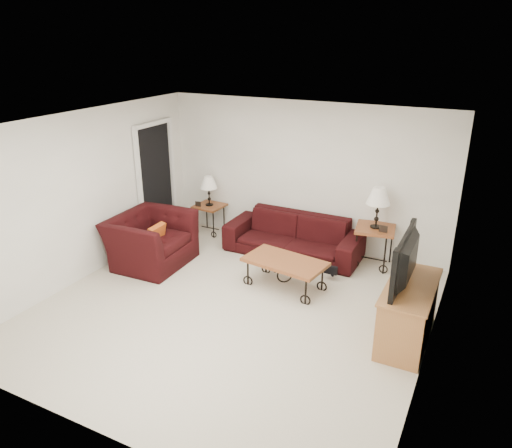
{
  "coord_description": "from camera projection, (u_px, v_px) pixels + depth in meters",
  "views": [
    {
      "loc": [
        2.87,
        -5.01,
        3.51
      ],
      "look_at": [
        0.0,
        0.7,
        1.0
      ],
      "focal_mm": 34.23,
      "sensor_mm": 36.0,
      "label": 1
    }
  ],
  "objects": [
    {
      "name": "throw_pillow",
      "position": [
        156.0,
        236.0,
        7.69
      ],
      "size": [
        0.11,
        0.37,
        0.37
      ],
      "primitive_type": "cube",
      "rotation": [
        0.0,
        0.0,
        1.61
      ],
      "color": "#B43817",
      "rests_on": "armchair"
    },
    {
      "name": "backpack",
      "position": [
        333.0,
        265.0,
        7.46
      ],
      "size": [
        0.34,
        0.27,
        0.4
      ],
      "primitive_type": "ellipsoid",
      "rotation": [
        0.0,
        0.0,
        -0.13
      ],
      "color": "black",
      "rests_on": "ground"
    },
    {
      "name": "side_table_right",
      "position": [
        374.0,
        246.0,
        7.79
      ],
      "size": [
        0.69,
        0.69,
        0.66
      ],
      "primitive_type": "cube",
      "rotation": [
        0.0,
        0.0,
        0.16
      ],
      "color": "brown",
      "rests_on": "ground"
    },
    {
      "name": "doorway",
      "position": [
        156.0,
        183.0,
        8.68
      ],
      "size": [
        0.08,
        0.94,
        2.04
      ],
      "primitive_type": "cube",
      "color": "black",
      "rests_on": "ground"
    },
    {
      "name": "lamp_right",
      "position": [
        378.0,
        208.0,
        7.55
      ],
      "size": [
        0.43,
        0.43,
        0.66
      ],
      "primitive_type": null,
      "rotation": [
        0.0,
        0.0,
        0.16
      ],
      "color": "black",
      "rests_on": "side_table_right"
    },
    {
      "name": "wall_right",
      "position": [
        437.0,
        262.0,
        5.15
      ],
      "size": [
        0.02,
        5.0,
        2.5
      ],
      "primitive_type": "cube",
      "color": "white",
      "rests_on": "ground"
    },
    {
      "name": "armchair",
      "position": [
        151.0,
        240.0,
        7.84
      ],
      "size": [
        1.13,
        1.29,
        0.81
      ],
      "primitive_type": "imported",
      "rotation": [
        0.0,
        0.0,
        1.61
      ],
      "color": "black",
      "rests_on": "ground"
    },
    {
      "name": "television",
      "position": [
        413.0,
        261.0,
        5.62
      ],
      "size": [
        0.15,
        1.11,
        0.64
      ],
      "primitive_type": "imported",
      "rotation": [
        0.0,
        0.0,
        -1.57
      ],
      "color": "black",
      "rests_on": "tv_stand"
    },
    {
      "name": "coffee_table",
      "position": [
        285.0,
        274.0,
        7.14
      ],
      "size": [
        1.25,
        0.8,
        0.44
      ],
      "primitive_type": "cube",
      "rotation": [
        0.0,
        0.0,
        -0.15
      ],
      "color": "brown",
      "rests_on": "ground"
    },
    {
      "name": "ground",
      "position": [
        233.0,
        309.0,
        6.65
      ],
      "size": [
        5.0,
        5.0,
        0.0
      ],
      "primitive_type": "plane",
      "color": "beige",
      "rests_on": "ground"
    },
    {
      "name": "photo_frame_left",
      "position": [
        198.0,
        204.0,
        8.92
      ],
      "size": [
        0.11,
        0.03,
        0.09
      ],
      "primitive_type": "cube",
      "rotation": [
        0.0,
        0.0,
        0.12
      ],
      "color": "black",
      "rests_on": "side_table_left"
    },
    {
      "name": "sofa",
      "position": [
        293.0,
        236.0,
        8.19
      ],
      "size": [
        2.27,
        0.89,
        0.66
      ],
      "primitive_type": "imported",
      "color": "black",
      "rests_on": "ground"
    },
    {
      "name": "tv_stand",
      "position": [
        408.0,
        313.0,
        5.87
      ],
      "size": [
        0.52,
        1.24,
        0.74
      ],
      "primitive_type": "cube",
      "color": "#A3693C",
      "rests_on": "ground"
    },
    {
      "name": "wall_left",
      "position": [
        85.0,
        196.0,
        7.24
      ],
      "size": [
        0.02,
        5.0,
        2.5
      ],
      "primitive_type": "cube",
      "color": "white",
      "rests_on": "ground"
    },
    {
      "name": "ceiling",
      "position": [
        229.0,
        125.0,
        5.74
      ],
      "size": [
        5.0,
        5.0,
        0.0
      ],
      "primitive_type": "plane",
      "color": "white",
      "rests_on": "wall_back"
    },
    {
      "name": "wall_front",
      "position": [
        86.0,
        320.0,
        4.11
      ],
      "size": [
        5.0,
        0.02,
        2.5
      ],
      "primitive_type": "cube",
      "color": "white",
      "rests_on": "ground"
    },
    {
      "name": "photo_frame_right",
      "position": [
        383.0,
        229.0,
        7.47
      ],
      "size": [
        0.13,
        0.02,
        0.11
      ],
      "primitive_type": "cube",
      "rotation": [
        0.0,
        0.0,
        -0.05
      ],
      "color": "black",
      "rests_on": "side_table_right"
    },
    {
      "name": "lamp_left",
      "position": [
        209.0,
        191.0,
        8.9
      ],
      "size": [
        0.33,
        0.33,
        0.55
      ],
      "primitive_type": null,
      "rotation": [
        0.0,
        0.0,
        -0.06
      ],
      "color": "black",
      "rests_on": "side_table_left"
    },
    {
      "name": "side_table_left",
      "position": [
        210.0,
        219.0,
        9.1
      ],
      "size": [
        0.53,
        0.53,
        0.55
      ],
      "primitive_type": "cube",
      "rotation": [
        0.0,
        0.0,
        -0.06
      ],
      "color": "brown",
      "rests_on": "ground"
    },
    {
      "name": "wall_back",
      "position": [
        304.0,
        176.0,
        8.27
      ],
      "size": [
        5.0,
        0.02,
        2.5
      ],
      "primitive_type": "cube",
      "color": "white",
      "rests_on": "ground"
    }
  ]
}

